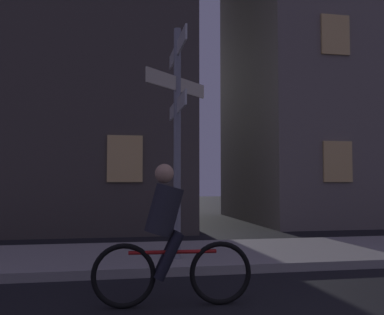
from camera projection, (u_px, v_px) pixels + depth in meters
name	position (u px, v px, depth m)	size (l,w,h in m)	color
sidewalk_kerb	(219.00, 254.00, 8.00)	(40.00, 2.84, 0.14)	#9E9991
signpost	(177.00, 117.00, 7.27)	(1.16, 1.78, 3.86)	gray
cyclist	(168.00, 240.00, 4.92)	(1.82, 0.34, 1.61)	black
building_right_block	(375.00, 34.00, 16.94)	(10.78, 6.77, 14.33)	slate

